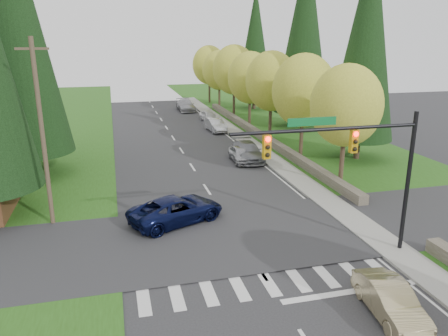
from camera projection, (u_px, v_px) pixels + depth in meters
name	position (u px, v px, depth m)	size (l,w,h in m)	color
ground	(300.00, 331.00, 15.35)	(120.00, 120.00, 0.00)	#28282B
grass_east	(345.00, 159.00, 37.00)	(14.00, 110.00, 0.06)	#275115
grass_west	(14.00, 184.00, 30.81)	(14.00, 110.00, 0.06)	#275115
cross_street	(237.00, 236.00, 22.78)	(120.00, 8.00, 0.10)	#28282B
sidewalk_east	(270.00, 158.00, 37.39)	(1.80, 80.00, 0.13)	gray
curb_east	(260.00, 158.00, 37.19)	(0.20, 80.00, 0.13)	gray
stone_wall_north	(258.00, 134.00, 45.14)	(0.70, 40.00, 0.70)	#4C4438
traffic_signal	(356.00, 155.00, 19.14)	(8.70, 0.37, 6.80)	black
utility_pole	(42.00, 133.00, 22.76)	(1.60, 0.24, 10.00)	#473828
decid_tree_0	(346.00, 106.00, 28.93)	(4.80, 4.80, 8.37)	#38281C
decid_tree_1	(304.00, 91.00, 35.40)	(5.20, 5.20, 8.80)	#38281C
decid_tree_2	(271.00, 81.00, 41.81)	(5.00, 5.00, 8.82)	#38281C
decid_tree_3	(250.00, 78.00, 48.40)	(5.00, 5.00, 8.55)	#38281C
decid_tree_4	(234.00, 70.00, 54.81)	(5.40, 5.40, 9.18)	#38281C
decid_tree_5	(219.00, 70.00, 61.41)	(4.80, 4.80, 8.30)	#38281C
decid_tree_6	(209.00, 65.00, 67.84)	(5.20, 5.20, 8.86)	#38281C
conifer_w_c	(13.00, 17.00, 29.68)	(6.46, 6.46, 20.80)	#38281C
conifer_w_e	(3.00, 33.00, 35.06)	(5.78, 5.78, 18.80)	#38281C
conifer_e_a	(367.00, 39.00, 34.44)	(5.44, 5.44, 17.80)	#38281C
conifer_e_b	(305.00, 29.00, 47.39)	(6.12, 6.12, 19.80)	#38281C
conifer_e_c	(255.00, 43.00, 60.57)	(5.10, 5.10, 16.80)	#38281C
sedan_champagne	(390.00, 301.00, 16.03)	(1.36, 3.91, 1.29)	tan
suv_navy	(177.00, 210.00, 24.23)	(2.49, 5.39, 1.50)	#0B1137
parked_car_a	(241.00, 154.00, 36.18)	(1.54, 3.83, 1.31)	#A6A6AA
parked_car_b	(248.00, 151.00, 36.73)	(2.07, 5.10, 1.48)	slate
parked_car_c	(215.00, 125.00, 48.02)	(1.48, 4.24, 1.40)	#B8B8BD
parked_car_d	(209.00, 116.00, 53.81)	(1.56, 3.89, 1.33)	silver
parked_car_e	(186.00, 105.00, 61.53)	(2.17, 5.34, 1.55)	#999A9E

